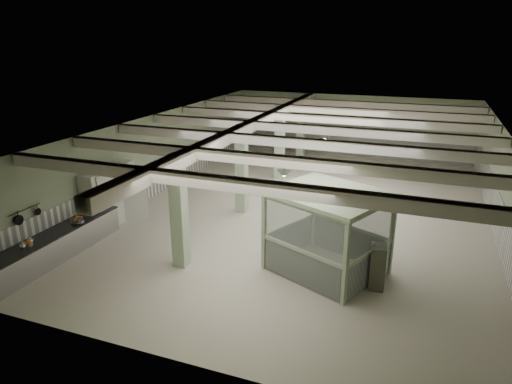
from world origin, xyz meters
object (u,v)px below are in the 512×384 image
(prep_counter, at_px, (56,245))
(walkin_cooler, at_px, (110,196))
(filing_cabinet, at_px, (377,267))
(guard_booth, at_px, (328,218))

(prep_counter, xyz_separation_m, walkin_cooler, (-0.08, 3.00, 0.69))
(prep_counter, bearing_deg, filing_cabinet, 10.23)
(walkin_cooler, height_order, filing_cabinet, walkin_cooler)
(guard_booth, distance_m, filing_cabinet, 1.96)
(walkin_cooler, height_order, guard_booth, guard_booth)
(prep_counter, distance_m, walkin_cooler, 3.08)
(guard_booth, bearing_deg, filing_cabinet, 7.67)
(prep_counter, bearing_deg, walkin_cooler, 91.60)
(prep_counter, relative_size, filing_cabinet, 4.11)
(guard_booth, relative_size, filing_cabinet, 3.06)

